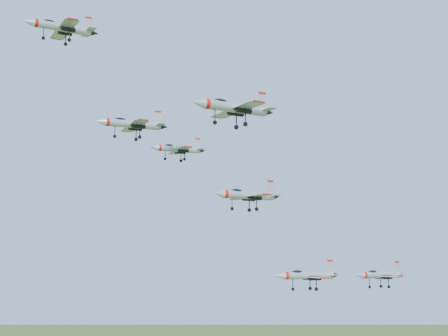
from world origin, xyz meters
name	(u,v)px	position (x,y,z in m)	size (l,w,h in m)	color
jet_lead	(61,27)	(-17.88, 11.40, 151.29)	(14.04, 11.59, 3.75)	#A1A6AD
jet_left_high	(131,124)	(-7.33, 1.06, 132.22)	(12.96, 10.68, 3.47)	#A1A6AD
jet_right_high	(233,107)	(1.38, -20.51, 131.36)	(14.06, 11.65, 3.76)	#A1A6AD
jet_left_low	(177,149)	(3.38, 6.56, 129.53)	(10.95, 9.04, 2.93)	#A1A6AD
jet_right_low	(247,195)	(8.42, -11.28, 119.60)	(12.60, 10.41, 3.37)	#A1A6AD
jet_trail	(307,275)	(22.57, -6.86, 106.49)	(12.70, 10.55, 3.39)	#A1A6AD
jet_extra	(380,275)	(48.45, 4.94, 105.91)	(13.26, 10.92, 3.55)	#A1A6AD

